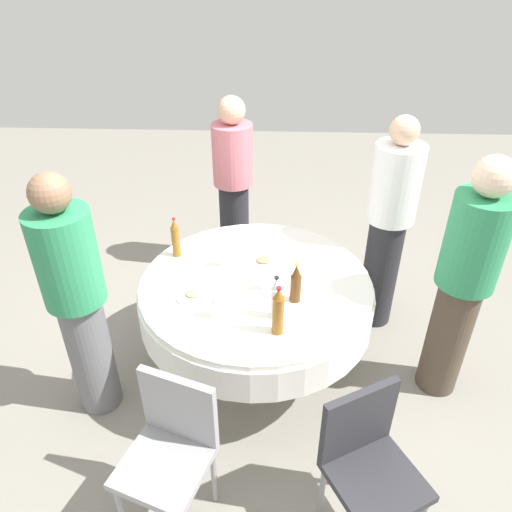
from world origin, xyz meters
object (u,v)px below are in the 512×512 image
at_px(dining_table, 256,299).
at_px(bottle_brown_mid, 296,284).
at_px(wine_glass_rear, 217,303).
at_px(person_mid, 464,281).
at_px(chair_far, 171,444).
at_px(wine_glass_right, 226,252).
at_px(wine_glass_near, 265,276).
at_px(person_east, 388,224).
at_px(bottle_amber_right, 278,312).
at_px(person_inner, 233,183).
at_px(person_right, 77,299).
at_px(bottle_amber_inner, 176,238).
at_px(chair_rear, 367,458).
at_px(plate_north, 194,295).
at_px(plate_south, 263,262).
at_px(bottle_clear_east, 276,298).

bearing_deg(dining_table, bottle_brown_mid, 143.50).
relative_size(wine_glass_rear, person_mid, 0.09).
bearing_deg(chair_far, wine_glass_right, -78.26).
bearing_deg(wine_glass_near, person_east, -143.31).
height_order(bottle_amber_right, wine_glass_rear, bottle_amber_right).
distance_m(person_inner, person_mid, 2.08).
height_order(bottle_amber_right, person_right, person_right).
distance_m(bottle_amber_inner, person_east, 1.50).
distance_m(person_inner, person_right, 1.85).
bearing_deg(wine_glass_right, dining_table, 141.78).
distance_m(person_inner, chair_rear, 2.56).
distance_m(bottle_amber_inner, wine_glass_right, 0.37).
height_order(bottle_amber_right, wine_glass_right, bottle_amber_right).
height_order(wine_glass_near, person_inner, person_inner).
distance_m(bottle_amber_inner, person_inner, 1.09).
xyz_separation_m(dining_table, chair_far, (0.37, 1.04, -0.08)).
bearing_deg(wine_glass_near, bottle_amber_right, 101.47).
xyz_separation_m(bottle_brown_mid, bottle_amber_right, (0.10, 0.29, 0.02)).
xyz_separation_m(plate_north, person_mid, (-1.61, -0.05, 0.12)).
height_order(wine_glass_rear, person_inner, person_inner).
xyz_separation_m(bottle_amber_inner, person_right, (0.45, 0.64, -0.02)).
distance_m(wine_glass_near, chair_rear, 1.17).
relative_size(bottle_amber_right, plate_south, 1.45).
xyz_separation_m(wine_glass_near, plate_north, (0.43, 0.09, -0.09)).
height_order(dining_table, plate_south, plate_south).
xyz_separation_m(bottle_brown_mid, person_right, (1.25, 0.18, -0.01)).
bearing_deg(wine_glass_rear, bottle_brown_mid, -158.70).
relative_size(bottle_amber_inner, person_mid, 0.18).
distance_m(person_east, person_right, 2.14).
bearing_deg(person_east, person_mid, -6.17).
bearing_deg(plate_north, wine_glass_near, -168.05).
bearing_deg(wine_glass_near, chair_far, 65.97).
bearing_deg(person_inner, bottle_amber_inner, -116.98).
distance_m(wine_glass_right, person_east, 1.19).
distance_m(dining_table, bottle_amber_right, 0.57).
bearing_deg(bottle_brown_mid, chair_far, 54.72).
height_order(bottle_clear_east, person_mid, person_mid).
bearing_deg(person_right, person_mid, -103.75).
relative_size(wine_glass_near, chair_far, 0.16).
distance_m(bottle_clear_east, chair_far, 0.93).
bearing_deg(bottle_amber_right, wine_glass_rear, -17.68).
distance_m(dining_table, person_inner, 1.36).
bearing_deg(chair_rear, bottle_clear_east, -87.00).
bearing_deg(wine_glass_right, wine_glass_rear, 89.70).
bearing_deg(wine_glass_near, chair_rear, 117.15).
bearing_deg(person_mid, chair_rear, -29.23).
distance_m(bottle_amber_right, wine_glass_right, 0.72).
height_order(bottle_amber_inner, bottle_amber_right, bottle_amber_right).
height_order(chair_rear, chair_far, same).
relative_size(bottle_amber_right, wine_glass_right, 2.01).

